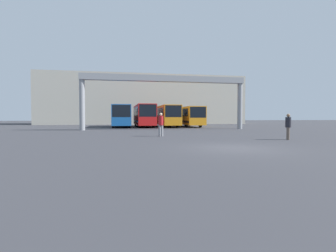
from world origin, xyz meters
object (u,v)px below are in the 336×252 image
Objects in this scene: pedestrian_mid_right at (288,126)px; bus_slot_1 at (144,114)px; bus_slot_2 at (166,115)px; bus_slot_3 at (188,116)px; pedestrian_near_right at (161,124)px; bus_slot_0 at (121,115)px.

bus_slot_1 is at bearing -132.33° from pedestrian_mid_right.
bus_slot_2 is 1.07× the size of bus_slot_3.
pedestrian_mid_right is at bearing 147.27° from pedestrian_near_right.
bus_slot_2 reaches higher than pedestrian_mid_right.
bus_slot_1 is 19.68m from pedestrian_near_right.
bus_slot_3 is 20.71m from pedestrian_near_right.
bus_slot_3 is at bearing -2.63° from bus_slot_0.
pedestrian_near_right is at bearing -81.85° from bus_slot_0.
bus_slot_2 is 3.43m from bus_slot_3.
pedestrian_mid_right is at bearing -89.16° from bus_slot_3.
pedestrian_near_right is (-3.97, -19.71, -0.86)m from bus_slot_2.
bus_slot_0 reaches higher than pedestrian_mid_right.
bus_slot_3 is 23.86m from pedestrian_mid_right.
pedestrian_near_right is at bearing -101.39° from bus_slot_2.
bus_slot_1 is 0.99× the size of bus_slot_2.
bus_slot_1 is 3.41m from bus_slot_2.
bus_slot_3 is at bearing -6.22° from bus_slot_2.
bus_slot_1 reaches higher than pedestrian_near_right.
pedestrian_near_right is 8.94m from pedestrian_mid_right.
bus_slot_3 is (6.81, -0.31, -0.16)m from bus_slot_1.
bus_slot_2 is at bearing -0.83° from bus_slot_0.
bus_slot_3 is (3.40, -0.37, -0.10)m from bus_slot_2.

